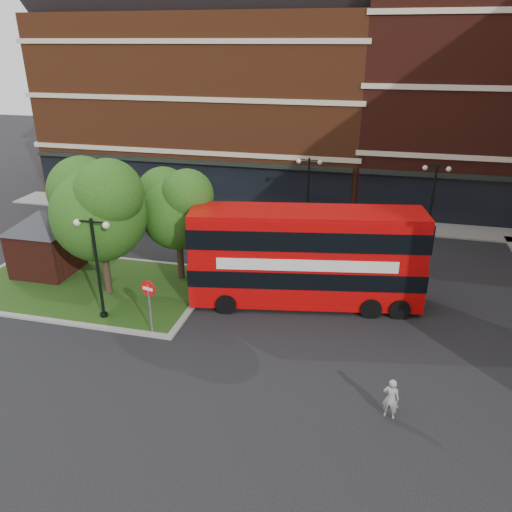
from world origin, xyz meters
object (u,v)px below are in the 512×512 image
(car_white, at_px, (322,219))
(bus, at_px, (306,251))
(woman, at_px, (391,398))
(car_silver, at_px, (194,210))

(car_white, bearing_deg, bus, 174.18)
(bus, height_order, car_white, bus)
(woman, bearing_deg, car_white, -64.33)
(woman, distance_m, car_white, 19.10)
(woman, relative_size, car_white, 0.41)
(woman, height_order, car_white, woman)
(bus, bearing_deg, car_silver, 122.45)
(bus, distance_m, woman, 8.79)
(woman, bearing_deg, bus, -49.25)
(bus, xyz_separation_m, woman, (4.12, -7.50, -2.00))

